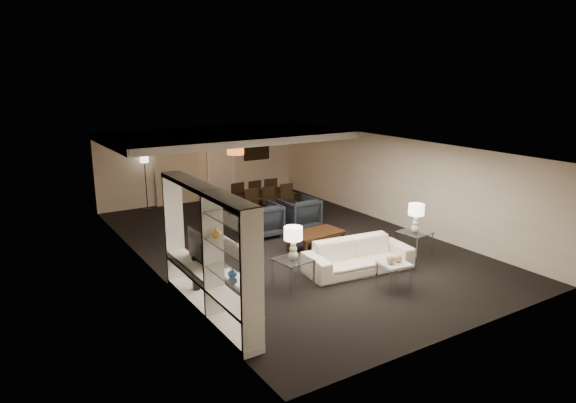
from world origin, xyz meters
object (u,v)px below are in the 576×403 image
at_px(marble_table, 394,276).
at_px(floor_speaker, 195,267).
at_px(sofa, 358,256).
at_px(vase_blue, 232,273).
at_px(chair_fm, 252,195).
at_px(pendant_light, 235,151).
at_px(table_lamp_left, 293,243).
at_px(floor_lamp, 146,183).
at_px(chair_nr, 290,201).
at_px(side_table_right, 414,244).
at_px(side_table_left, 293,274).
at_px(chair_nl, 255,207).
at_px(table_lamp_right, 416,218).
at_px(television, 195,248).
at_px(coffee_table, 316,241).
at_px(vase_amber, 216,233).
at_px(chair_nm, 273,204).
at_px(chair_fl, 234,198).
at_px(armchair_left, 261,220).
at_px(armchair_right, 299,214).
at_px(dining_table, 262,205).
at_px(chair_fr, 268,193).

distance_m(marble_table, floor_speaker, 3.95).
distance_m(sofa, marble_table, 1.10).
relative_size(vase_blue, chair_fm, 0.16).
distance_m(pendant_light, table_lamp_left, 6.24).
distance_m(floor_speaker, floor_lamp, 7.02).
relative_size(marble_table, chair_nr, 0.55).
bearing_deg(side_table_right, sofa, 180.00).
distance_m(vase_blue, chair_fm, 8.01).
bearing_deg(pendant_light, marble_table, -90.00).
height_order(pendant_light, side_table_left, pendant_light).
bearing_deg(side_table_left, chair_fm, 69.61).
distance_m(sofa, table_lamp_left, 1.80).
bearing_deg(chair_nl, table_lamp_right, -64.97).
bearing_deg(television, marble_table, -114.05).
xyz_separation_m(vase_blue, chair_nr, (4.64, 5.59, -0.64)).
bearing_deg(coffee_table, vase_amber, -148.74).
height_order(chair_nm, chair_fl, same).
xyz_separation_m(coffee_table, marble_table, (0.00, -2.70, 0.04)).
relative_size(armchair_left, table_lamp_left, 1.44).
distance_m(coffee_table, armchair_left, 1.81).
distance_m(side_table_left, chair_nm, 4.90).
bearing_deg(armchair_right, chair_fl, -74.12).
bearing_deg(table_lamp_left, floor_speaker, 158.49).
bearing_deg(vase_blue, chair_nl, 58.42).
bearing_deg(vase_blue, floor_speaker, 86.65).
height_order(side_table_left, chair_fl, chair_fl).
bearing_deg(vase_blue, armchair_left, 56.06).
distance_m(armchair_right, dining_table, 1.78).
distance_m(table_lamp_right, chair_nr, 4.49).
height_order(dining_table, chair_nl, chair_nl).
height_order(coffee_table, television, television).
distance_m(pendant_light, floor_speaker, 6.42).
height_order(pendant_light, chair_nm, pendant_light).
relative_size(sofa, table_lamp_left, 3.53).
bearing_deg(vase_blue, armchair_right, 46.73).
bearing_deg(chair_nl, armchair_right, -53.21).
bearing_deg(pendant_light, dining_table, -63.53).
distance_m(armchair_right, chair_fr, 2.45).
xyz_separation_m(armchair_left, vase_blue, (-3.01, -4.47, 0.70)).
xyz_separation_m(sofa, floor_lamp, (-2.32, 7.62, 0.53)).
distance_m(pendant_light, coffee_table, 4.64).
bearing_deg(chair_fm, television, 47.98).
bearing_deg(floor_lamp, chair_nr, -43.76).
bearing_deg(vase_amber, chair_fr, 53.69).
relative_size(floor_speaker, dining_table, 0.61).
bearing_deg(side_table_left, armchair_left, 71.57).
xyz_separation_m(marble_table, chair_nr, (1.03, 5.52, 0.23)).
distance_m(pendant_light, chair_nm, 2.11).
relative_size(side_table_right, television, 0.64).
xyz_separation_m(armchair_left, marble_table, (0.60, -4.40, -0.17)).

